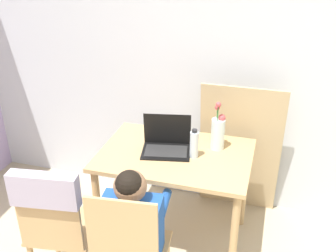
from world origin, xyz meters
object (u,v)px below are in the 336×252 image
person_seated (134,219)px  water_bottle (194,144)px  chair_spare (54,214)px  laptop (167,142)px  flower_vase (218,132)px

person_seated → water_bottle: 0.66m
chair_spare → water_bottle: bearing=-143.5°
chair_spare → water_bottle: (0.69, 0.67, 0.22)m
person_seated → laptop: laptop is taller
chair_spare → person_seated: person_seated is taller
person_seated → flower_vase: bearing=-121.1°
person_seated → laptop: size_ratio=2.68×
chair_spare → water_bottle: water_bottle is taller
laptop → flower_vase: 0.36m
laptop → water_bottle: laptop is taller
person_seated → laptop: (0.01, 0.63, 0.18)m
laptop → flower_vase: bearing=7.2°
chair_spare → flower_vase: size_ratio=2.65×
chair_spare → laptop: (0.48, 0.72, 0.17)m
chair_spare → person_seated: (0.47, 0.09, -0.00)m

